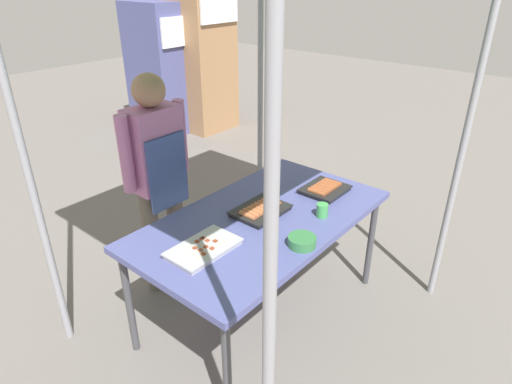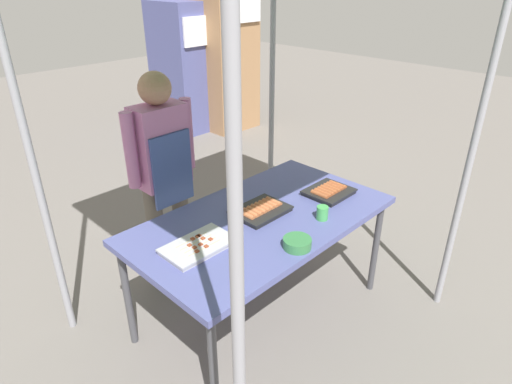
{
  "view_description": "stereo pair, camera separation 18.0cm",
  "coord_description": "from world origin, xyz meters",
  "views": [
    {
      "loc": [
        -1.78,
        -1.44,
        2.08
      ],
      "look_at": [
        0.0,
        0.05,
        0.9
      ],
      "focal_mm": 30.82,
      "sensor_mm": 36.0,
      "label": 1
    },
    {
      "loc": [
        -1.66,
        -1.57,
        2.08
      ],
      "look_at": [
        0.0,
        0.05,
        0.9
      ],
      "focal_mm": 30.82,
      "sensor_mm": 36.0,
      "label": 2
    }
  ],
  "objects": [
    {
      "name": "ground_plane",
      "position": [
        0.0,
        0.0,
        0.0
      ],
      "size": [
        18.0,
        18.0,
        0.0
      ],
      "primitive_type": "plane",
      "color": "#66605B"
    },
    {
      "name": "drink_cup_near_edge",
      "position": [
        0.23,
        -0.27,
        0.79
      ],
      "size": [
        0.07,
        0.07,
        0.08
      ],
      "primitive_type": "cylinder",
      "color": "#3F994C",
      "rests_on": "stall_table"
    },
    {
      "name": "stall_table",
      "position": [
        0.0,
        0.0,
        0.7
      ],
      "size": [
        1.6,
        0.9,
        0.75
      ],
      "color": "#4C518C",
      "rests_on": "ground"
    },
    {
      "name": "tray_meat_skewers",
      "position": [
        -0.48,
        0.01,
        0.77
      ],
      "size": [
        0.38,
        0.23,
        0.04
      ],
      "color": "#ADADB2",
      "rests_on": "stall_table"
    },
    {
      "name": "neighbor_stall_right",
      "position": [
        2.21,
        3.48,
        0.86
      ],
      "size": [
        0.9,
        0.83,
        1.72
      ],
      "color": "#4C518C",
      "rests_on": "ground"
    },
    {
      "name": "vendor_woman",
      "position": [
        -0.17,
        0.76,
        0.9
      ],
      "size": [
        0.52,
        0.22,
        1.53
      ],
      "rotation": [
        0.0,
        0.0,
        3.14
      ],
      "color": "#595147",
      "rests_on": "ground"
    },
    {
      "name": "tray_pork_links",
      "position": [
        0.52,
        -0.11,
        0.77
      ],
      "size": [
        0.29,
        0.26,
        0.05
      ],
      "color": "black",
      "rests_on": "stall_table"
    },
    {
      "name": "tray_grilled_sausages",
      "position": [
        0.03,
        0.04,
        0.77
      ],
      "size": [
        0.33,
        0.25,
        0.05
      ],
      "color": "black",
      "rests_on": "stall_table"
    },
    {
      "name": "condiment_bowl",
      "position": [
        -0.1,
        -0.36,
        0.78
      ],
      "size": [
        0.15,
        0.15,
        0.05
      ],
      "primitive_type": "cylinder",
      "color": "#33723F",
      "rests_on": "stall_table"
    },
    {
      "name": "neighbor_stall_left",
      "position": [
        2.51,
        3.16,
        1.03
      ],
      "size": [
        0.72,
        0.8,
        2.05
      ],
      "color": "#9E724C",
      "rests_on": "ground"
    }
  ]
}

